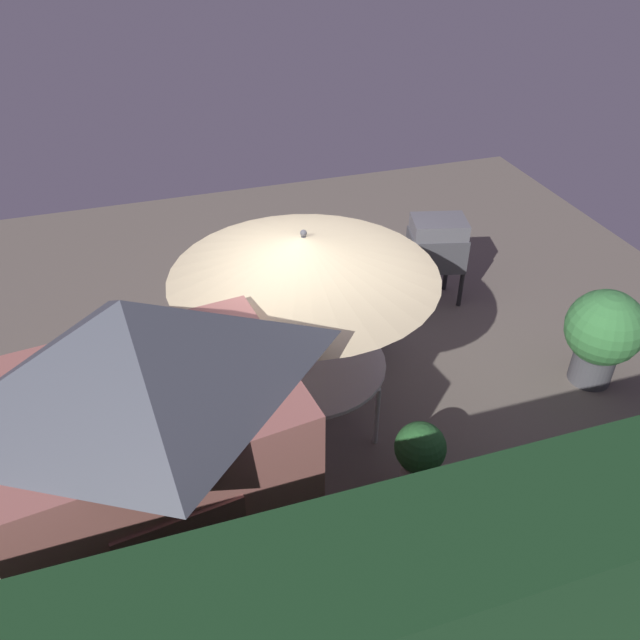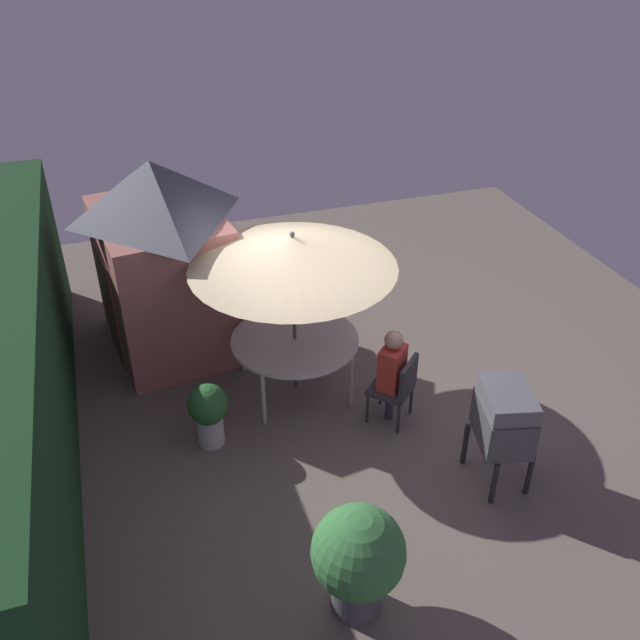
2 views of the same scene
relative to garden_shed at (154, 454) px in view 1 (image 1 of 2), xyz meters
name	(u,v)px [view 1 (image 1 of 2)]	position (x,y,z in m)	size (l,w,h in m)	color
ground_plane	(323,386)	(-1.83, -1.78, -1.36)	(11.00, 11.00, 0.00)	#6B6056
hedge_backdrop	(506,625)	(-1.83, 1.72, -0.27)	(7.46, 0.76, 2.19)	#193D1E
garden_shed	(154,454)	(0.00, 0.00, 0.00)	(2.27, 1.84, 2.66)	#B26B60
patio_table	(306,365)	(-1.51, -1.36, -0.65)	(1.58, 1.58, 0.75)	white
patio_umbrella	(304,256)	(-1.51, -1.36, 0.59)	(2.44, 2.44, 2.20)	#4C4C51
bbq_grill	(437,245)	(-3.71, -2.97, -0.51)	(0.80, 0.66, 1.20)	#47474C
chair_near_shed	(365,311)	(-2.51, -2.32, -0.84)	(0.65, 0.65, 0.90)	#38383D
chair_far_side	(215,467)	(-0.44, -0.50, -0.84)	(0.65, 0.65, 0.90)	#38383D
potted_plant_by_shed	(603,332)	(-4.73, -0.98, -0.70)	(0.83, 0.83, 1.14)	#4C4C51
potted_plant_by_grill	(419,455)	(-2.19, -0.14, -0.89)	(0.46, 0.46, 0.80)	silver
person_in_red	(362,295)	(-2.44, -2.26, -0.57)	(0.41, 0.41, 1.26)	#CC3D33
person_in_blue	(219,440)	(-0.50, -0.55, -0.57)	(0.40, 0.42, 1.26)	#3866B2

